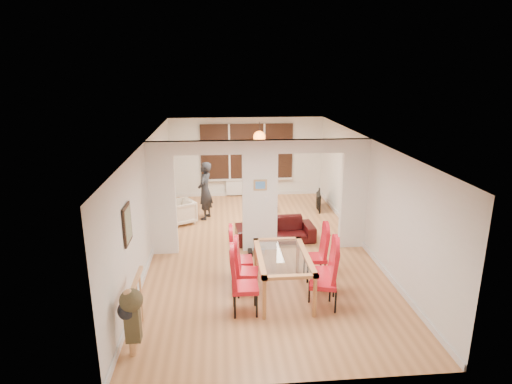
{
  "coord_description": "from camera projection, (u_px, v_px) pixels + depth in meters",
  "views": [
    {
      "loc": [
        -0.9,
        -9.3,
        4.13
      ],
      "look_at": [
        -0.04,
        0.6,
        1.23
      ],
      "focal_mm": 30.0,
      "sensor_mm": 36.0,
      "label": 1
    }
  ],
  "objects": [
    {
      "name": "bay_window_blinds",
      "position": [
        247.0,
        152.0,
        13.95
      ],
      "size": [
        3.0,
        0.08,
        1.8
      ],
      "primitive_type": "cube",
      "color": "black",
      "rests_on": "room_walls"
    },
    {
      "name": "wall_poster",
      "position": [
        127.0,
        224.0,
        7.18
      ],
      "size": [
        0.04,
        0.52,
        0.67
      ],
      "primitive_type": "cube",
      "color": "gray",
      "rests_on": "room_walls"
    },
    {
      "name": "dining_table",
      "position": [
        283.0,
        275.0,
        8.01
      ],
      "size": [
        0.96,
        1.71,
        0.8
      ],
      "primitive_type": null,
      "color": "#BE7B46",
      "rests_on": "floor"
    },
    {
      "name": "pillar_photo",
      "position": [
        260.0,
        185.0,
        9.58
      ],
      "size": [
        0.3,
        0.03,
        0.25
      ],
      "primitive_type": "cube",
      "color": "#4C8CD8",
      "rests_on": "divider_wall"
    },
    {
      "name": "dining_chair_lb",
      "position": [
        247.0,
        268.0,
        7.99
      ],
      "size": [
        0.47,
        0.47,
        1.03
      ],
      "primitive_type": null,
      "rotation": [
        0.0,
        0.0,
        -0.14
      ],
      "color": "red",
      "rests_on": "floor"
    },
    {
      "name": "pendant_light",
      "position": [
        259.0,
        137.0,
        12.71
      ],
      "size": [
        0.36,
        0.36,
        0.36
      ],
      "primitive_type": "sphere",
      "color": "orange",
      "rests_on": "room_walls"
    },
    {
      "name": "stair_newel",
      "position": [
        137.0,
        304.0,
        6.72
      ],
      "size": [
        0.4,
        1.2,
        1.1
      ],
      "primitive_type": null,
      "color": "tan",
      "rests_on": "floor"
    },
    {
      "name": "bottle",
      "position": [
        269.0,
        201.0,
        12.59
      ],
      "size": [
        0.07,
        0.07,
        0.29
      ],
      "primitive_type": "cylinder",
      "color": "#143F19",
      "rests_on": "coffee_table"
    },
    {
      "name": "radiator",
      "position": [
        247.0,
        187.0,
        14.25
      ],
      "size": [
        1.4,
        0.08,
        0.5
      ],
      "primitive_type": "cube",
      "color": "white",
      "rests_on": "floor"
    },
    {
      "name": "sofa",
      "position": [
        275.0,
        230.0,
        10.54
      ],
      "size": [
        1.96,
        0.86,
        0.56
      ],
      "primitive_type": "imported",
      "rotation": [
        0.0,
        0.0,
        0.06
      ],
      "color": "black",
      "rests_on": "floor"
    },
    {
      "name": "divider_wall",
      "position": [
        260.0,
        197.0,
        9.76
      ],
      "size": [
        5.0,
        0.18,
        2.6
      ],
      "primitive_type": "cube",
      "color": "white",
      "rests_on": "floor"
    },
    {
      "name": "dining_chair_rb",
      "position": [
        324.0,
        268.0,
        8.01
      ],
      "size": [
        0.44,
        0.44,
        1.03
      ],
      "primitive_type": null,
      "rotation": [
        0.0,
        0.0,
        -0.07
      ],
      "color": "red",
      "rests_on": "floor"
    },
    {
      "name": "person",
      "position": [
        205.0,
        191.0,
        11.96
      ],
      "size": [
        0.69,
        0.55,
        1.64
      ],
      "primitive_type": "imported",
      "rotation": [
        0.0,
        0.0,
        -1.88
      ],
      "color": "black",
      "rests_on": "floor"
    },
    {
      "name": "shoes",
      "position": [
        253.0,
        252.0,
        9.82
      ],
      "size": [
        0.24,
        0.26,
        0.1
      ],
      "primitive_type": null,
      "color": "black",
      "rests_on": "floor"
    },
    {
      "name": "dining_chair_ra",
      "position": [
        323.0,
        278.0,
        7.49
      ],
      "size": [
        0.56,
        0.56,
        1.16
      ],
      "primitive_type": null,
      "rotation": [
        0.0,
        0.0,
        -0.23
      ],
      "color": "red",
      "rests_on": "floor"
    },
    {
      "name": "television",
      "position": [
        316.0,
        200.0,
        12.95
      ],
      "size": [
        0.93,
        0.3,
        0.54
      ],
      "primitive_type": "imported",
      "rotation": [
        0.0,
        0.0,
        1.37
      ],
      "color": "black",
      "rests_on": "floor"
    },
    {
      "name": "dining_chair_rc",
      "position": [
        315.0,
        254.0,
        8.57
      ],
      "size": [
        0.43,
        0.43,
        1.06
      ],
      "primitive_type": null,
      "rotation": [
        0.0,
        0.0,
        -0.01
      ],
      "color": "red",
      "rests_on": "floor"
    },
    {
      "name": "room_walls",
      "position": [
        260.0,
        197.0,
        9.76
      ],
      "size": [
        5.0,
        9.0,
        2.6
      ],
      "primitive_type": null,
      "color": "silver",
      "rests_on": "floor"
    },
    {
      "name": "armchair",
      "position": [
        181.0,
        212.0,
        11.73
      ],
      "size": [
        0.95,
        0.95,
        0.65
      ],
      "primitive_type": "imported",
      "rotation": [
        0.0,
        0.0,
        -1.08
      ],
      "color": "white",
      "rests_on": "floor"
    },
    {
      "name": "floor",
      "position": [
        260.0,
        249.0,
        10.13
      ],
      "size": [
        5.0,
        9.0,
        0.01
      ],
      "primitive_type": "cube",
      "color": "tan",
      "rests_on": "ground"
    },
    {
      "name": "bowl",
      "position": [
        265.0,
        203.0,
        12.78
      ],
      "size": [
        0.21,
        0.21,
        0.05
      ],
      "primitive_type": "imported",
      "color": "#371D13",
      "rests_on": "coffee_table"
    },
    {
      "name": "dining_chair_lc",
      "position": [
        242.0,
        257.0,
        8.45
      ],
      "size": [
        0.43,
        0.43,
        1.07
      ],
      "primitive_type": null,
      "rotation": [
        0.0,
        0.0,
        0.01
      ],
      "color": "red",
      "rests_on": "floor"
    },
    {
      "name": "coffee_table",
      "position": [
        261.0,
        208.0,
        12.74
      ],
      "size": [
        0.96,
        0.57,
        0.21
      ],
      "primitive_type": null,
      "rotation": [
        0.0,
        0.0,
        0.13
      ],
      "color": "#371D13",
      "rests_on": "floor"
    },
    {
      "name": "dining_chair_la",
      "position": [
        245.0,
        283.0,
        7.36
      ],
      "size": [
        0.46,
        0.46,
        1.14
      ],
      "primitive_type": null,
      "rotation": [
        0.0,
        0.0,
        -0.01
      ],
      "color": "red",
      "rests_on": "floor"
    }
  ]
}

